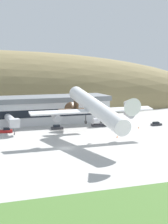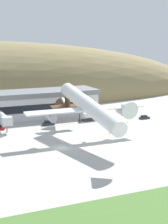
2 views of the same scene
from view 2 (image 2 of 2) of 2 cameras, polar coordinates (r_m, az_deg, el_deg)
The scene contains 9 objects.
ground_plane at distance 107.85m, azimuth -3.47°, elevation -5.53°, with size 390.27×390.27×0.00m, color #B7B5AF.
grass_strip_foreground at distance 69.78m, azimuth 10.32°, elevation -15.34°, with size 351.24×20.19×0.08m, color #4C7533.
jetway_0 at distance 131.65m, azimuth -12.18°, elevation -0.90°, with size 3.38×15.74×5.43m.
cargo_airplane at distance 115.43m, azimuth 0.65°, elevation 0.79°, with size 39.63×49.70×12.17m.
service_car_0 at distance 136.15m, azimuth -5.47°, elevation -1.73°, with size 4.40×2.12×1.62m.
service_car_3 at distance 147.92m, azimuth 9.18°, elevation -0.81°, with size 4.12×1.74×1.42m.
fuel_truck at distance 142.97m, azimuth 1.15°, elevation -0.70°, with size 8.10×2.90×3.29m.
traffic_cone_0 at distance 140.72m, azimuth 6.71°, elevation -1.49°, with size 0.52×0.52×0.58m.
traffic_cone_1 at distance 123.43m, azimuth 3.91°, elevation -3.24°, with size 0.52×0.52×0.58m.
Camera 2 is at (-35.94, -96.85, 31.01)m, focal length 60.00 mm.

